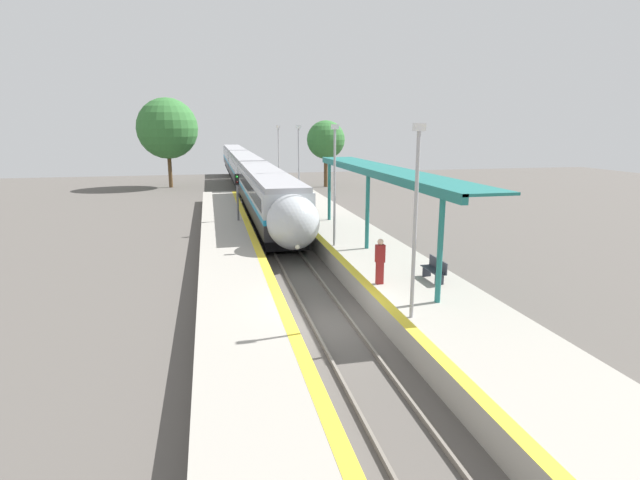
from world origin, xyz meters
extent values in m
plane|color=#56514C|center=(0.00, 0.00, 0.00)|extent=(120.00, 120.00, 0.00)
cube|color=slate|center=(-0.72, 0.00, 0.07)|extent=(0.08, 90.00, 0.15)
cube|color=slate|center=(0.72, 0.00, 0.07)|extent=(0.08, 90.00, 0.15)
cube|color=black|center=(0.00, 20.02, 0.59)|extent=(2.45, 19.56, 0.74)
cube|color=#28282D|center=(0.00, 20.02, 1.40)|extent=(2.79, 21.26, 0.89)
cube|color=#198CBF|center=(0.00, 20.02, 2.00)|extent=(2.80, 21.26, 0.31)
cube|color=#B2B7BC|center=(0.00, 20.02, 2.83)|extent=(2.79, 21.26, 1.35)
cube|color=black|center=(0.00, 20.02, 2.76)|extent=(2.81, 19.56, 0.74)
cube|color=#9E9EA3|center=(0.00, 20.02, 3.65)|extent=(2.51, 21.26, 0.30)
cylinder|color=black|center=(-0.72, 12.33, 0.48)|extent=(0.12, 0.95, 0.95)
cylinder|color=black|center=(0.72, 12.33, 0.48)|extent=(0.12, 0.95, 0.95)
cylinder|color=black|center=(-0.72, 14.53, 0.48)|extent=(0.12, 0.95, 0.95)
cylinder|color=black|center=(0.72, 14.53, 0.48)|extent=(0.12, 0.95, 0.95)
cylinder|color=black|center=(-0.72, 25.51, 0.48)|extent=(0.12, 0.95, 0.95)
cylinder|color=black|center=(0.72, 25.51, 0.48)|extent=(0.12, 0.95, 0.95)
cylinder|color=black|center=(-0.72, 27.71, 0.48)|extent=(0.12, 0.95, 0.95)
cylinder|color=black|center=(0.72, 27.71, 0.48)|extent=(0.12, 0.95, 0.95)
ellipsoid|color=#B2B7BC|center=(0.00, 8.30, 2.23)|extent=(2.67, 3.26, 2.80)
ellipsoid|color=black|center=(0.00, 7.89, 2.69)|extent=(1.95, 1.90, 1.43)
sphere|color=#F9F4CC|center=(0.00, 7.08, 1.21)|extent=(0.24, 0.24, 0.24)
cube|color=black|center=(0.00, 42.08, 0.59)|extent=(2.45, 19.56, 0.74)
cube|color=#28282D|center=(0.00, 42.08, 1.40)|extent=(2.79, 21.26, 0.89)
cube|color=#198CBF|center=(0.00, 42.08, 2.00)|extent=(2.80, 21.26, 0.31)
cube|color=#B2B7BC|center=(0.00, 42.08, 2.83)|extent=(2.79, 21.26, 1.35)
cube|color=black|center=(0.00, 42.08, 2.76)|extent=(2.81, 19.56, 0.74)
cube|color=#9E9EA3|center=(0.00, 42.08, 3.65)|extent=(2.51, 21.26, 0.30)
cylinder|color=black|center=(-0.72, 34.39, 0.48)|extent=(0.12, 0.95, 0.95)
cylinder|color=black|center=(0.72, 34.39, 0.48)|extent=(0.12, 0.95, 0.95)
cylinder|color=black|center=(-0.72, 36.59, 0.48)|extent=(0.12, 0.95, 0.95)
cylinder|color=black|center=(0.72, 36.59, 0.48)|extent=(0.12, 0.95, 0.95)
cylinder|color=black|center=(-0.72, 47.57, 0.48)|extent=(0.12, 0.95, 0.95)
cylinder|color=black|center=(0.72, 47.57, 0.48)|extent=(0.12, 0.95, 0.95)
cylinder|color=black|center=(-0.72, 49.77, 0.48)|extent=(0.12, 0.95, 0.95)
cylinder|color=black|center=(0.72, 49.77, 0.48)|extent=(0.12, 0.95, 0.95)
cube|color=black|center=(0.00, 64.14, 0.59)|extent=(2.45, 19.56, 0.74)
cube|color=#28282D|center=(0.00, 64.14, 1.40)|extent=(2.79, 21.26, 0.89)
cube|color=#198CBF|center=(0.00, 64.14, 2.00)|extent=(2.80, 21.26, 0.31)
cube|color=#B2B7BC|center=(0.00, 64.14, 2.83)|extent=(2.79, 21.26, 1.35)
cube|color=black|center=(0.00, 64.14, 2.76)|extent=(2.81, 19.56, 0.74)
cube|color=#9E9EA3|center=(0.00, 64.14, 3.65)|extent=(2.51, 21.26, 0.30)
cylinder|color=black|center=(-0.72, 56.45, 0.48)|extent=(0.12, 0.95, 0.95)
cylinder|color=black|center=(0.72, 56.45, 0.48)|extent=(0.12, 0.95, 0.95)
cylinder|color=black|center=(-0.72, 58.65, 0.48)|extent=(0.12, 0.95, 0.95)
cylinder|color=black|center=(0.72, 58.65, 0.48)|extent=(0.12, 0.95, 0.95)
cylinder|color=black|center=(-0.72, 69.63, 0.48)|extent=(0.12, 0.95, 0.95)
cylinder|color=black|center=(0.72, 69.63, 0.48)|extent=(0.12, 0.95, 0.95)
cylinder|color=black|center=(-0.72, 71.83, 0.48)|extent=(0.12, 0.95, 0.95)
cylinder|color=black|center=(0.72, 71.83, 0.48)|extent=(0.12, 0.95, 0.95)
cube|color=#9E998E|center=(3.72, 0.00, 0.45)|extent=(4.25, 64.00, 0.90)
cube|color=yellow|center=(1.80, 0.00, 0.90)|extent=(0.40, 64.00, 0.01)
cube|color=#9E998E|center=(-3.14, 0.00, 0.45)|extent=(3.08, 64.00, 0.90)
cube|color=yellow|center=(-1.80, 0.00, 0.90)|extent=(0.40, 64.00, 0.01)
cube|color=#2D333D|center=(4.55, 0.97, 1.11)|extent=(0.36, 0.06, 0.42)
cube|color=#2D333D|center=(4.55, 2.13, 1.11)|extent=(0.36, 0.06, 0.42)
cube|color=#2D333D|center=(4.55, 1.55, 1.33)|extent=(0.44, 1.55, 0.03)
cube|color=#2D333D|center=(4.75, 1.55, 1.57)|extent=(0.04, 1.55, 0.44)
cube|color=maroon|center=(2.31, 1.61, 1.34)|extent=(0.28, 0.20, 0.88)
cube|color=maroon|center=(2.31, 1.61, 2.13)|extent=(0.36, 0.22, 0.70)
sphere|color=beige|center=(2.31, 1.61, 2.59)|extent=(0.24, 0.24, 0.24)
cylinder|color=#59595E|center=(-2.30, 16.62, 1.62)|extent=(0.14, 0.14, 3.24)
cube|color=black|center=(-2.30, 16.62, 3.59)|extent=(0.28, 0.20, 0.70)
sphere|color=#1ED833|center=(-2.30, 16.51, 3.76)|extent=(0.14, 0.14, 0.14)
sphere|color=#330A0A|center=(-2.30, 16.51, 3.42)|extent=(0.14, 0.14, 0.14)
cylinder|color=#9E9EA3|center=(2.15, -1.98, 3.85)|extent=(0.12, 0.12, 5.91)
cube|color=silver|center=(2.15, -1.98, 6.93)|extent=(0.36, 0.20, 0.24)
cylinder|color=#9E9EA3|center=(2.15, 8.30, 3.85)|extent=(0.12, 0.12, 5.91)
cube|color=silver|center=(2.15, 8.30, 6.93)|extent=(0.36, 0.20, 0.24)
cylinder|color=#9E9EA3|center=(2.15, 18.57, 3.85)|extent=(0.12, 0.12, 5.91)
cube|color=silver|center=(2.15, 18.57, 6.93)|extent=(0.36, 0.20, 0.24)
cylinder|color=#9E9EA3|center=(2.15, 28.85, 3.85)|extent=(0.12, 0.12, 5.91)
cube|color=silver|center=(2.15, 28.85, 6.93)|extent=(0.36, 0.20, 0.24)
cylinder|color=#1E6B66|center=(3.61, -0.83, 2.77)|extent=(0.20, 0.20, 3.76)
cylinder|color=#1E6B66|center=(3.61, 7.32, 2.77)|extent=(0.20, 0.20, 3.76)
cylinder|color=#1E6B66|center=(3.61, 15.48, 2.77)|extent=(0.20, 0.20, 3.76)
cube|color=#1E6B66|center=(3.61, 7.32, 4.75)|extent=(0.24, 19.31, 0.36)
cube|color=#1E6B66|center=(4.51, 7.32, 4.87)|extent=(2.00, 19.31, 0.10)
cylinder|color=brown|center=(-8.45, 44.35, 1.99)|extent=(0.44, 0.44, 3.99)
sphere|color=#337033|center=(-8.45, 44.35, 6.73)|extent=(6.85, 6.85, 6.85)
cylinder|color=brown|center=(9.33, 40.98, 1.85)|extent=(0.44, 0.44, 3.69)
sphere|color=#337033|center=(9.33, 40.98, 5.45)|extent=(4.39, 4.39, 4.39)
camera|label=1|loc=(-4.04, -16.21, 6.95)|focal=28.00mm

